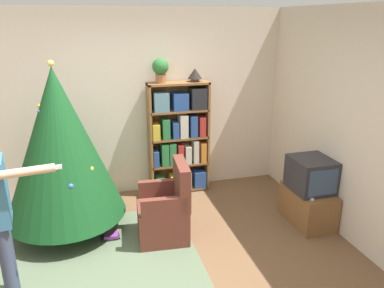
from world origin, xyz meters
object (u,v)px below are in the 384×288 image
(christmas_tree, at_px, (60,145))
(potted_plant, at_px, (160,69))
(television, at_px, (311,174))
(bookshelf, at_px, (180,139))
(table_lamp, at_px, (195,74))
(armchair, at_px, (166,212))
(standing_person, at_px, (0,209))

(christmas_tree, xyz_separation_m, potted_plant, (1.31, 0.72, 0.72))
(television, distance_m, potted_plant, 2.36)
(bookshelf, distance_m, television, 1.88)
(television, distance_m, table_lamp, 2.03)
(armchair, distance_m, standing_person, 1.77)
(christmas_tree, bearing_deg, television, -12.29)
(television, bearing_deg, christmas_tree, 167.71)
(bookshelf, xyz_separation_m, armchair, (-0.46, -1.19, -0.48))
(bookshelf, bearing_deg, television, -45.72)
(christmas_tree, height_order, potted_plant, christmas_tree)
(christmas_tree, distance_m, table_lamp, 2.03)
(armchair, xyz_separation_m, potted_plant, (0.21, 1.20, 1.48))
(bookshelf, xyz_separation_m, table_lamp, (0.23, 0.01, 0.92))
(table_lamp, bearing_deg, armchair, -119.81)
(potted_plant, xyz_separation_m, table_lamp, (0.48, -0.00, -0.09))
(bookshelf, bearing_deg, christmas_tree, -155.36)
(potted_plant, height_order, table_lamp, potted_plant)
(standing_person, bearing_deg, table_lamp, 121.01)
(bookshelf, relative_size, potted_plant, 4.91)
(television, xyz_separation_m, table_lamp, (-1.08, 1.35, 1.07))
(standing_person, bearing_deg, christmas_tree, 149.53)
(television, height_order, standing_person, standing_person)
(bookshelf, xyz_separation_m, standing_person, (-2.01, -1.80, 0.10))
(standing_person, distance_m, table_lamp, 3.00)
(armchair, height_order, table_lamp, table_lamp)
(bookshelf, relative_size, television, 3.18)
(christmas_tree, relative_size, armchair, 2.21)
(potted_plant, distance_m, table_lamp, 0.49)
(potted_plant, bearing_deg, armchair, -99.85)
(television, xyz_separation_m, christmas_tree, (-2.87, 0.63, 0.44))
(bookshelf, relative_size, christmas_tree, 0.80)
(standing_person, bearing_deg, bookshelf, 123.91)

